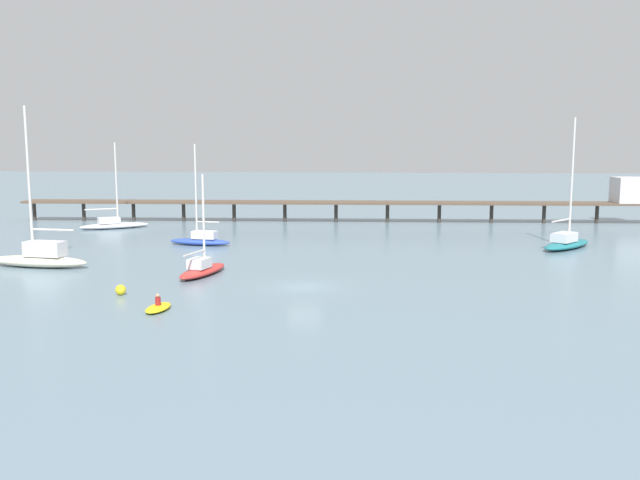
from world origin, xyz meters
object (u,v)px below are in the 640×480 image
Objects in this scene: sailboat_red at (202,268)px; sailboat_teal at (566,241)px; pier at (431,199)px; sailboat_white at (114,223)px; dinghy_yellow at (158,307)px; sailboat_blue at (201,238)px; mooring_buoy_inner at (121,290)px; sailboat_cream at (40,256)px.

sailboat_teal is at bearing 26.64° from sailboat_red.
sailboat_red is (-22.29, -39.87, -2.68)m from pier.
sailboat_teal reaches higher than sailboat_red.
dinghy_yellow is (19.40, -42.12, -0.44)m from sailboat_white.
sailboat_red is 35.65m from sailboat_white.
sailboat_blue is at bearing -178.87° from sailboat_teal.
pier is 8.08× the size of sailboat_blue.
sailboat_white is (-14.96, 13.36, -0.09)m from sailboat_blue.
sailboat_blue reaches higher than dinghy_yellow.
pier reaches higher than mooring_buoy_inner.
pier is 28.52× the size of dinghy_yellow.
sailboat_red is (4.34, -16.61, -0.13)m from sailboat_blue.
sailboat_red reaches higher than pier.
sailboat_teal is 38.99m from sailboat_blue.
dinghy_yellow is at bearing -65.27° from sailboat_white.
sailboat_teal reaches higher than sailboat_white.
sailboat_blue is 14.13× the size of mooring_buoy_inner.
sailboat_cream reaches higher than dinghy_yellow.
sailboat_teal is 1.61× the size of sailboat_red.
sailboat_blue is 17.17m from sailboat_red.
dinghy_yellow is 4.01× the size of mooring_buoy_inner.
mooring_buoy_inner is at bearing -89.39° from sailboat_blue.
sailboat_cream is at bearing -81.99° from sailboat_white.
sailboat_white reaches higher than sailboat_blue.
pier is at bearing 41.13° from sailboat_blue.
sailboat_teal is 1.23× the size of sailboat_white.
sailboat_red is at bearing -9.53° from sailboat_cream.
dinghy_yellow is (4.43, -28.76, -0.53)m from sailboat_blue.
mooring_buoy_inner is (-4.08, -7.89, -0.22)m from sailboat_red.
sailboat_teal is 4.41× the size of dinghy_yellow.
sailboat_cream is 15.68m from sailboat_red.
sailboat_teal is 1.25× the size of sailboat_blue.
sailboat_teal is 45.45m from dinghy_yellow.
sailboat_red is 0.77× the size of sailboat_white.
sailboat_red is at bearing -153.36° from sailboat_teal.
sailboat_blue is (11.11, 14.02, -0.24)m from sailboat_cream.
sailboat_cream is at bearing -163.56° from sailboat_teal.
sailboat_cream reaches higher than sailboat_blue.
sailboat_cream reaches higher than pier.
sailboat_white is 46.38m from dinghy_yellow.
pier is 114.26× the size of mooring_buoy_inner.
sailboat_blue is 29.11m from dinghy_yellow.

